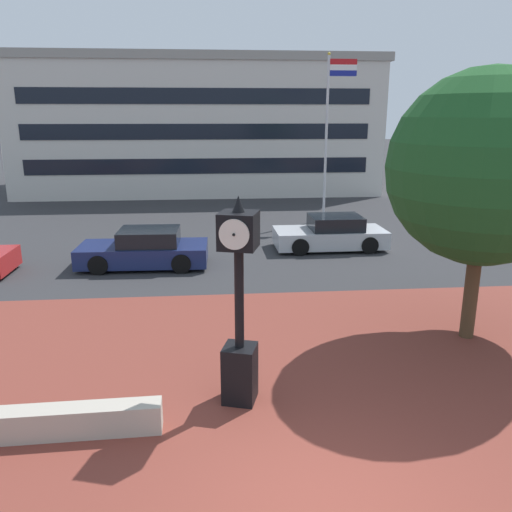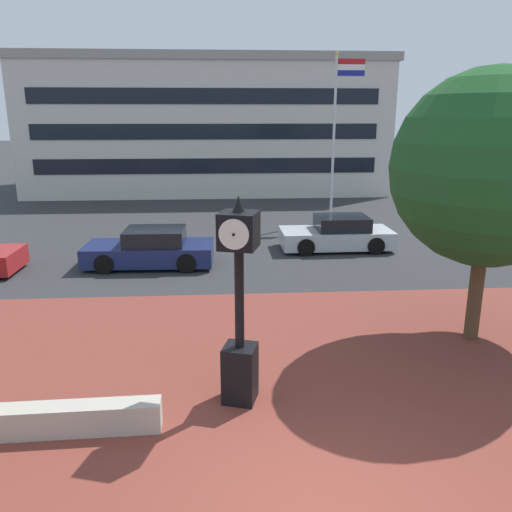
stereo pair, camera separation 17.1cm
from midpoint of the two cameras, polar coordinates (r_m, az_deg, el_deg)
The scene contains 8 objects.
plaza_brick_paving at distance 9.31m, azimuth 3.74°, elevation -17.14°, with size 44.00×12.56×0.01m, color brown.
planter_wall at distance 9.26m, azimuth -21.27°, elevation -16.69°, with size 3.20×0.40×0.50m, color #ADA393.
street_clock at distance 8.98m, azimuth -2.40°, elevation -6.26°, with size 0.76×0.78×3.73m.
plaza_tree at distance 12.40m, azimuth 24.22°, elevation 8.48°, with size 4.51×4.20×6.00m.
car_street_mid at distance 17.86m, azimuth -12.41°, elevation 0.67°, with size 4.33×2.06×1.28m.
car_street_distant at distance 19.94m, azimuth 8.03°, elevation 2.41°, with size 4.21×1.99×1.28m.
flagpole_primary at distance 24.99m, azimuth 7.85°, elevation 13.88°, with size 1.38×0.14×7.69m.
civic_building at distance 36.54m, azimuth -6.37°, elevation 14.15°, with size 23.00×10.74×8.49m.
Camera 1 is at (-1.36, -5.46, 5.01)m, focal length 36.25 mm.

